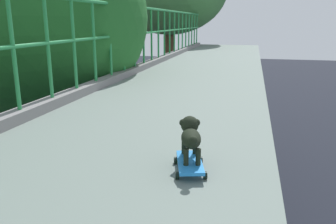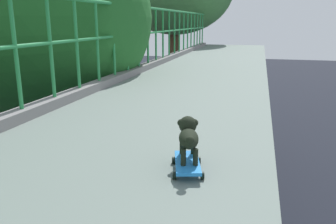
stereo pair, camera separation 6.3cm
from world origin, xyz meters
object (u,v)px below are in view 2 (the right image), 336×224
object	(u,v)px
car_blue_fifth	(59,177)
small_dog	(188,135)
city_bus	(93,90)
toy_skateboard	(187,163)

from	to	relation	value
car_blue_fifth	small_dog	bearing A→B (deg)	-51.00
car_blue_fifth	city_bus	distance (m)	10.99
car_blue_fifth	toy_skateboard	world-z (taller)	toy_skateboard
car_blue_fifth	small_dog	world-z (taller)	small_dog
toy_skateboard	car_blue_fifth	bearing A→B (deg)	128.79
car_blue_fifth	toy_skateboard	bearing A→B (deg)	-51.21
small_dog	car_blue_fifth	bearing A→B (deg)	129.00
car_blue_fifth	small_dog	distance (m)	10.99
city_bus	toy_skateboard	size ratio (longest dim) A/B	27.09
car_blue_fifth	city_bus	xyz separation A→B (m)	(-3.74, 10.28, 1.08)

